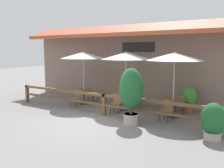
{
  "coord_description": "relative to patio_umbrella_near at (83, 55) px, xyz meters",
  "views": [
    {
      "loc": [
        6.1,
        -7.65,
        2.82
      ],
      "look_at": [
        0.12,
        1.49,
        1.35
      ],
      "focal_mm": 40.0,
      "sensor_mm": 36.0,
      "label": 1
    }
  ],
  "objects": [
    {
      "name": "ground_plane",
      "position": [
        2.32,
        -2.47,
        -2.57
      ],
      "size": [
        60.0,
        60.0,
        0.0
      ],
      "primitive_type": "plane",
      "color": "slate"
    },
    {
      "name": "building_facade",
      "position": [
        2.32,
        1.64,
        -0.41
      ],
      "size": [
        14.28,
        1.49,
        4.23
      ],
      "color": "gray",
      "rests_on": "ground"
    },
    {
      "name": "patio_railing",
      "position": [
        2.32,
        -1.42,
        -1.88
      ],
      "size": [
        10.4,
        0.14,
        0.95
      ],
      "color": "brown",
      "rests_on": "ground"
    },
    {
      "name": "patio_umbrella_near",
      "position": [
        0.0,
        0.0,
        0.0
      ],
      "size": [
        2.36,
        2.36,
        2.79
      ],
      "color": "#B7B2A8",
      "rests_on": "ground"
    },
    {
      "name": "dining_table_near",
      "position": [
        0.0,
        0.0,
        -1.97
      ],
      "size": [
        0.98,
        0.98,
        0.76
      ],
      "color": "brown",
      "rests_on": "ground"
    },
    {
      "name": "chair_near_streetside",
      "position": [
        0.09,
        -0.69,
        -2.09
      ],
      "size": [
        0.48,
        0.48,
        0.86
      ],
      "rotation": [
        0.0,
        0.0,
        -0.17
      ],
      "color": "olive",
      "rests_on": "ground"
    },
    {
      "name": "chair_near_wallside",
      "position": [
        0.03,
        0.68,
        -2.09
      ],
      "size": [
        0.46,
        0.46,
        0.86
      ],
      "rotation": [
        0.0,
        0.0,
        3.05
      ],
      "color": "olive",
      "rests_on": "ground"
    },
    {
      "name": "patio_umbrella_middle",
      "position": [
        2.55,
        0.05,
        0.0
      ],
      "size": [
        2.36,
        2.36,
        2.79
      ],
      "color": "#B7B2A8",
      "rests_on": "ground"
    },
    {
      "name": "dining_table_middle",
      "position": [
        2.55,
        0.05,
        -1.97
      ],
      "size": [
        0.98,
        0.98,
        0.76
      ],
      "color": "brown",
      "rests_on": "ground"
    },
    {
      "name": "chair_middle_streetside",
      "position": [
        2.49,
        -0.66,
        -2.09
      ],
      "size": [
        0.51,
        0.51,
        0.86
      ],
      "rotation": [
        0.0,
        0.0,
        0.23
      ],
      "color": "olive",
      "rests_on": "ground"
    },
    {
      "name": "chair_middle_wallside",
      "position": [
        2.5,
        0.77,
        -2.09
      ],
      "size": [
        0.46,
        0.46,
        0.86
      ],
      "rotation": [
        0.0,
        0.0,
        3.04
      ],
      "color": "olive",
      "rests_on": "ground"
    },
    {
      "name": "patio_umbrella_far",
      "position": [
        4.91,
        -0.01,
        0.0
      ],
      "size": [
        2.36,
        2.36,
        2.79
      ],
      "color": "#B7B2A8",
      "rests_on": "ground"
    },
    {
      "name": "dining_table_far",
      "position": [
        4.91,
        -0.01,
        -1.97
      ],
      "size": [
        0.98,
        0.98,
        0.76
      ],
      "color": "brown",
      "rests_on": "ground"
    },
    {
      "name": "chair_far_streetside",
      "position": [
        4.91,
        -0.7,
        -2.09
      ],
      "size": [
        0.48,
        0.48,
        0.86
      ],
      "rotation": [
        0.0,
        0.0,
        -0.14
      ],
      "color": "olive",
      "rests_on": "ground"
    },
    {
      "name": "chair_far_wallside",
      "position": [
        4.97,
        0.68,
        -2.09
      ],
      "size": [
        0.49,
        0.49,
        0.86
      ],
      "rotation": [
        0.0,
        0.0,
        3.33
      ],
      "color": "olive",
      "rests_on": "ground"
    },
    {
      "name": "potted_plant_entrance_palm",
      "position": [
        3.89,
        -1.87,
        -1.31
      ],
      "size": [
        0.94,
        0.84,
        2.17
      ],
      "color": "#B7AD99",
      "rests_on": "ground"
    },
    {
      "name": "potted_plant_small_flowering",
      "position": [
        6.9,
        -1.95,
        -1.97
      ],
      "size": [
        0.77,
        0.7,
        1.19
      ],
      "color": "#B7AD99",
      "rests_on": "ground"
    },
    {
      "name": "potted_plant_corner_fern",
      "position": [
        5.23,
        1.08,
        -1.9
      ],
      "size": [
        0.74,
        0.66,
        1.23
      ],
      "color": "#9E4C33",
      "rests_on": "ground"
    }
  ]
}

